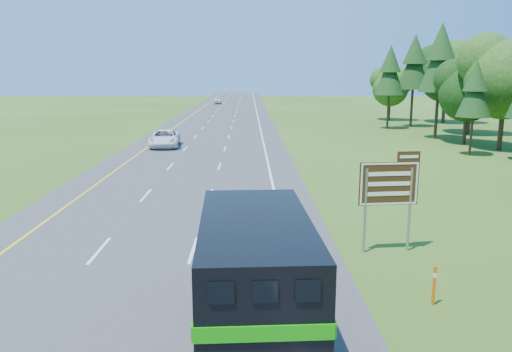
% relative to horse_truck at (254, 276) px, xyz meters
% --- Properties ---
extents(road, '(15.00, 260.00, 0.04)m').
position_rel_horse_truck_xyz_m(road, '(-4.13, 46.05, -1.91)').
color(road, '#38383A').
rests_on(road, ground).
extents(lane_markings, '(11.15, 260.00, 0.01)m').
position_rel_horse_truck_xyz_m(lane_markings, '(-4.13, 46.05, -1.88)').
color(lane_markings, yellow).
rests_on(lane_markings, road).
extents(horse_truck, '(2.81, 8.08, 3.53)m').
position_rel_horse_truck_xyz_m(horse_truck, '(0.00, 0.00, 0.00)').
color(horse_truck, black).
rests_on(horse_truck, road).
extents(white_suv, '(3.06, 5.91, 1.59)m').
position_rel_horse_truck_xyz_m(white_suv, '(-8.04, 35.43, -1.09)').
color(white_suv, white).
rests_on(white_suv, road).
extents(far_car, '(1.93, 4.31, 1.44)m').
position_rel_horse_truck_xyz_m(far_car, '(-7.24, 104.54, -1.17)').
color(far_car, silver).
rests_on(far_car, road).
extents(exit_sign, '(2.32, 0.29, 3.94)m').
position_rel_horse_truck_xyz_m(exit_sign, '(5.24, 6.89, 0.63)').
color(exit_sign, gray).
rests_on(exit_sign, ground).
extents(delineator, '(0.10, 0.06, 1.22)m').
position_rel_horse_truck_xyz_m(delineator, '(5.38, 2.28, -1.27)').
color(delineator, '#ED540C').
rests_on(delineator, ground).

